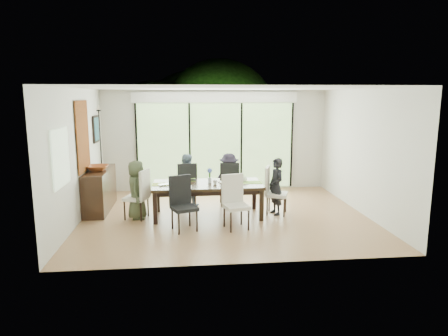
{
  "coord_description": "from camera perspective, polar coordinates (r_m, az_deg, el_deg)",
  "views": [
    {
      "loc": [
        -0.86,
        -8.22,
        2.55
      ],
      "look_at": [
        0.0,
        0.25,
        1.0
      ],
      "focal_mm": 32.0,
      "sensor_mm": 36.0,
      "label": 1
    }
  ],
  "objects": [
    {
      "name": "sideboard",
      "position": [
        9.41,
        -17.32,
        -3.0
      ],
      "size": [
        0.46,
        1.63,
        0.92
      ],
      "primitive_type": "cube",
      "color": "black",
      "rests_on": "floor"
    },
    {
      "name": "placemat_far_l",
      "position": [
        8.83,
        -5.44,
        -1.7
      ],
      "size": [
        0.42,
        0.31,
        0.01
      ],
      "primitive_type": "cube",
      "color": "#7DB440",
      "rests_on": "table_top"
    },
    {
      "name": "book",
      "position": [
        8.51,
        -0.7,
        -2.06
      ],
      "size": [
        0.2,
        0.24,
        0.02
      ],
      "primitive_type": "imported",
      "rotation": [
        0.0,
        0.0,
        0.24
      ],
      "color": "white",
      "rests_on": "table_top"
    },
    {
      "name": "wall_left",
      "position": [
        8.58,
        -20.26,
        1.64
      ],
      "size": [
        0.02,
        5.0,
        2.7
      ],
      "primitive_type": "cube",
      "color": "white",
      "rests_on": "floor"
    },
    {
      "name": "chair_far_right",
      "position": [
        9.36,
        0.69,
        -2.16
      ],
      "size": [
        0.45,
        0.45,
        1.05
      ],
      "primitive_type": null,
      "rotation": [
        0.0,
        0.0,
        3.11
      ],
      "color": "black",
      "rests_on": "floor"
    },
    {
      "name": "placemat_paper",
      "position": [
        8.14,
        -6.1,
        -2.73
      ],
      "size": [
        0.42,
        0.31,
        0.01
      ],
      "primitive_type": "cube",
      "color": "white",
      "rests_on": "table_top"
    },
    {
      "name": "glass_doors",
      "position": [
        10.81,
        -1.19,
        3.15
      ],
      "size": [
        4.2,
        0.02,
        2.3
      ],
      "primitive_type": "cube",
      "color": "#598C3F",
      "rests_on": "wall_back"
    },
    {
      "name": "mullion_b",
      "position": [
        10.76,
        -4.91,
        3.08
      ],
      "size": [
        0.05,
        0.04,
        2.3
      ],
      "primitive_type": "cube",
      "color": "black",
      "rests_on": "wall_back"
    },
    {
      "name": "candlestick_shaft",
      "position": [
        9.56,
        -17.28,
        4.05
      ],
      "size": [
        0.02,
        0.02,
        1.28
      ],
      "primitive_type": "cylinder",
      "color": "black",
      "rests_on": "sideboard"
    },
    {
      "name": "bowl",
      "position": [
        9.21,
        -17.62,
        0.01
      ],
      "size": [
        0.49,
        0.49,
        0.12
      ],
      "primitive_type": "imported",
      "color": "brown",
      "rests_on": "sideboard"
    },
    {
      "name": "hyacinth_blooms",
      "position": [
        8.45,
        -2.06,
        -0.37
      ],
      "size": [
        0.11,
        0.11,
        0.11
      ],
      "primitive_type": "sphere",
      "color": "#4E65C5",
      "rests_on": "table_top"
    },
    {
      "name": "mullion_c",
      "position": [
        10.87,
        2.49,
        3.19
      ],
      "size": [
        0.05,
        0.04,
        2.3
      ],
      "primitive_type": "cube",
      "color": "black",
      "rests_on": "wall_back"
    },
    {
      "name": "tapestry",
      "position": [
        8.91,
        -19.52,
        4.26
      ],
      "size": [
        0.02,
        1.0,
        1.5
      ],
      "primitive_type": "cube",
      "color": "#9B4716",
      "rests_on": "wall_left"
    },
    {
      "name": "foliage_right",
      "position": [
        13.63,
        7.22,
        4.82
      ],
      "size": [
        2.8,
        2.8,
        2.8
      ],
      "primitive_type": "sphere",
      "color": "#14380F",
      "rests_on": "ground"
    },
    {
      "name": "wall_back",
      "position": [
        10.83,
        -1.21,
        3.96
      ],
      "size": [
        6.0,
        0.02,
        2.7
      ],
      "primitive_type": "cube",
      "color": "beige",
      "rests_on": "floor"
    },
    {
      "name": "wall_front",
      "position": [
        5.9,
        2.72,
        -1.45
      ],
      "size": [
        6.0,
        0.02,
        2.7
      ],
      "primitive_type": "cube",
      "color": "silver",
      "rests_on": "floor"
    },
    {
      "name": "placemat_far_r",
      "position": [
        8.89,
        1.02,
        -1.57
      ],
      "size": [
        0.42,
        0.31,
        0.01
      ],
      "primitive_type": "cube",
      "color": "#93B841",
      "rests_on": "table_top"
    },
    {
      "name": "ceiling",
      "position": [
        8.26,
        0.18,
        11.4
      ],
      "size": [
        6.0,
        5.0,
        0.01
      ],
      "primitive_type": "cube",
      "color": "white",
      "rests_on": "wall_back"
    },
    {
      "name": "table_top",
      "position": [
        8.46,
        -2.36,
        -2.41
      ],
      "size": [
        2.29,
        1.05,
        0.06
      ],
      "primitive_type": "cube",
      "color": "black",
      "rests_on": "floor"
    },
    {
      "name": "wall_right",
      "position": [
        9.16,
        19.26,
        2.22
      ],
      "size": [
        0.02,
        5.0,
        2.7
      ],
      "primitive_type": "cube",
      "color": "silver",
      "rests_on": "floor"
    },
    {
      "name": "laptop",
      "position": [
        8.34,
        -8.16,
        -2.39
      ],
      "size": [
        0.37,
        0.32,
        0.02
      ],
      "primitive_type": "imported",
      "rotation": [
        0.0,
        0.0,
        0.45
      ],
      "color": "silver",
      "rests_on": "table_top"
    },
    {
      "name": "side_window",
      "position": [
        7.4,
        -22.3,
        1.38
      ],
      "size": [
        0.02,
        0.9,
        1.0
      ],
      "primitive_type": "cube",
      "color": "#8CAD7F",
      "rests_on": "wall_left"
    },
    {
      "name": "chair_left_end",
      "position": [
        8.54,
        -12.47,
        -3.64
      ],
      "size": [
        0.56,
        0.56,
        1.05
      ],
      "primitive_type": null,
      "rotation": [
        0.0,
        0.0,
        -1.9
      ],
      "color": "silver",
      "rests_on": "floor"
    },
    {
      "name": "person_far_left",
      "position": [
        9.27,
        -5.45,
        -1.77
      ],
      "size": [
        0.61,
        0.42,
        1.23
      ],
      "primitive_type": "imported",
      "rotation": [
        0.0,
        0.0,
        3.03
      ],
      "color": "slate",
      "rests_on": "floor"
    },
    {
      "name": "foliage_far",
      "position": [
        14.75,
        -4.82,
        6.68
      ],
      "size": [
        3.6,
        3.6,
        3.6
      ],
      "primitive_type": "sphere",
      "color": "#14380F",
      "rests_on": "ground"
    },
    {
      "name": "papers",
      "position": [
        8.47,
        2.39,
        -2.18
      ],
      "size": [
        0.29,
        0.21,
        0.0
      ],
      "primitive_type": "cube",
      "color": "white",
      "rests_on": "table_top"
    },
    {
      "name": "candlestick_base",
      "position": [
        9.65,
        -17.07,
        0.26
      ],
      "size": [
        0.1,
        0.1,
        0.04
      ],
      "primitive_type": "cylinder",
      "color": "black",
      "rests_on": "sideboard"
    },
    {
      "name": "table_leg_fr",
      "position": [
        8.26,
        5.37,
        -5.31
      ],
      "size": [
        0.09,
        0.09,
        0.66
      ],
      "primitive_type": "cube",
      "color": "black",
      "rests_on": "floor"
    },
    {
      "name": "art_frame",
      "position": [
        10.17,
        -17.84,
        5.32
      ],
      "size": [
        0.03,
        0.55,
        0.65
      ],
      "primitive_type": "cube",
      "color": "black",
      "rests_on": "wall_left"
    },
    {
      "name": "person_left_end",
      "position": [
        8.52,
        -12.36,
        -3.05
      ],
      "size": [
        0.4,
        0.6,
        1.23
      ],
      "primitive_type": "imported",
      "rotation": [
        0.0,
        0.0,
        1.49
      ],
      "color": "#3E472F",
      "rests_on": "floor"
    },
    {
      "name": "candlestick_pan",
      "position": [
        9.52,
        -17.48,
        7.84
      ],
      "size": [
        0.1,
        0.1,
        0.03
      ],
      "primitive_type": "cylinder",
      "color": "black",
      "rests_on": "sideboard"
    },
    {
      "name": "platter_base",
      "position": [
        8.14,
        -6.11,
        -2.63
      ],
      "size": [
        0.25,
        0.25,
        0.02
      ],
      "primitive_type": "cube",
      "color": "white",
      "rests_on": "table_top"
    },
    {
      "name": "table_leg_br",
      "position": [
        9.08,
        4.32,
        -3.86
      ],
      "size": [
        0.09,
        0.09,
        0.66
      ],
      "primitive_type": "cube",
      "color": "black",
      "rests_on": "floor"
    },
    {
      "name": "table_leg_bl",
      "position": [
        8.96,
        -9.44,
        -4.16
      ],
      "size": [
        0.09,
        0.09,
        0.66
      ],
      "primitive_type": "cube",
      "color": "black",
      "rests_on": "floor"
    },
    {
      "name": "platter_snacks",
      "position": [
        8.14,
        -6.11,
        -2.52
      ],
      "size": [
        0.19,
        0.19,
        0.01
      ],
      "primitive_type": "cube",
      "color": "orange",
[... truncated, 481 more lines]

